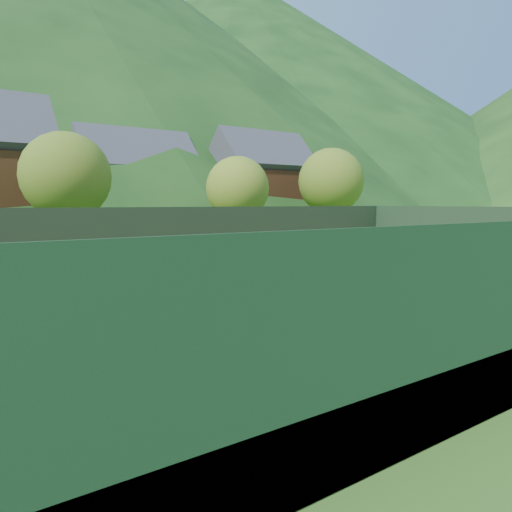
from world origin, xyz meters
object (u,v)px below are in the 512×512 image
tennis_net (271,268)px  chalet_right (261,186)px  ball_hopper (169,303)px  coach (212,277)px  chalet_mid (136,187)px  student_a (272,259)px  student_c (333,248)px  student_d (367,252)px  student_b (326,249)px

tennis_net → chalet_right: size_ratio=1.01×
tennis_net → ball_hopper: (-6.73, -4.89, 0.25)m
coach → chalet_mid: size_ratio=0.13×
student_a → student_c: (5.05, 1.33, 0.11)m
student_d → chalet_mid: chalet_mid is taller
student_d → student_a: bearing=15.9°
tennis_net → ball_hopper: size_ratio=12.07×
student_c → chalet_mid: size_ratio=0.13×
student_b → student_d: size_ratio=1.17×
chalet_right → ball_hopper: bearing=-127.5°
coach → chalet_right: chalet_right is taller
coach → tennis_net: 4.81m
coach → chalet_right: bearing=34.0°
coach → ball_hopper: 3.58m
coach → student_c: coach is taller
student_b → ball_hopper: bearing=21.9°
chalet_mid → student_d: bearing=-88.1°
chalet_mid → student_c: bearing=-90.3°
student_c → ball_hopper: bearing=39.6°
student_a → student_c: student_c is taller
student_b → student_c: size_ratio=0.95×
ball_hopper → chalet_right: (26.73, 34.89, 4.49)m
student_c → chalet_right: chalet_right is taller
student_b → student_c: 0.38m
coach → chalet_right: (24.15, 32.40, 4.39)m
student_c → student_d: (1.26, -1.26, -0.16)m
student_d → chalet_right: size_ratio=0.11×
student_b → student_c: (0.21, -0.31, 0.04)m
tennis_net → student_d: bearing=9.4°
student_b → student_c: bearing=114.3°
coach → chalet_right: size_ratio=0.14×
student_d → ball_hopper: size_ratio=1.33×
student_a → student_c: size_ratio=0.87×
student_c → chalet_right: 31.30m
tennis_net → coach: bearing=-150.0°
chalet_mid → chalet_right: chalet_right is taller
student_b → chalet_right: chalet_right is taller
student_b → coach: bearing=17.9°
student_c → ball_hopper: size_ratio=1.64×
student_d → chalet_right: bearing=-98.9°
coach → student_b: 11.06m
student_c → chalet_right: size_ratio=0.14×
chalet_right → tennis_net: bearing=-123.7°
coach → ball_hopper: coach is taller
student_c → ball_hopper: 14.55m
student_b → chalet_mid: size_ratio=0.12×
tennis_net → ball_hopper: 8.32m
student_d → chalet_mid: (-1.11, 32.82, 4.30)m
tennis_net → ball_hopper: tennis_net is taller
chalet_right → student_b: bearing=-117.8°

